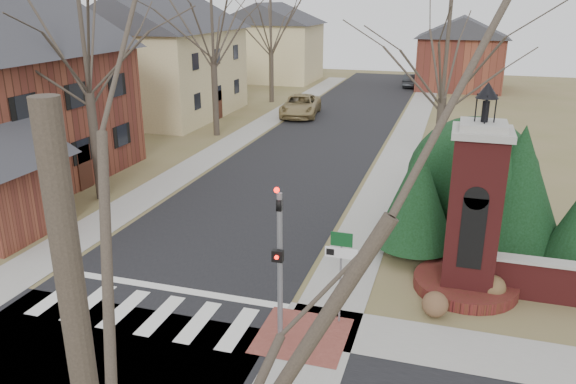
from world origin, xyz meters
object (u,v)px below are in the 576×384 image
(pickup_truck, at_px, (300,106))
(distant_car, at_px, (411,80))
(sign_post, at_px, (341,260))
(brick_gate_monument, at_px, (472,226))
(traffic_signal_pole, at_px, (280,254))

(pickup_truck, xyz_separation_m, distant_car, (6.80, 17.67, -0.14))
(sign_post, bearing_deg, brick_gate_monument, 41.42)
(sign_post, distance_m, distant_car, 45.57)
(brick_gate_monument, relative_size, pickup_truck, 1.13)
(brick_gate_monument, distance_m, distant_car, 42.88)
(traffic_signal_pole, xyz_separation_m, distant_car, (-0.90, 46.91, -1.93))
(sign_post, relative_size, brick_gate_monument, 0.42)
(pickup_truck, bearing_deg, distant_car, 61.90)
(traffic_signal_pole, distance_m, distant_car, 46.96)
(pickup_truck, bearing_deg, sign_post, -79.14)
(distant_car, bearing_deg, pickup_truck, 69.12)
(traffic_signal_pole, xyz_separation_m, sign_post, (1.29, 1.41, -0.64))
(brick_gate_monument, distance_m, pickup_truck, 27.77)
(traffic_signal_pole, bearing_deg, brick_gate_monument, 43.24)
(distant_car, bearing_deg, brick_gate_monument, 97.68)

